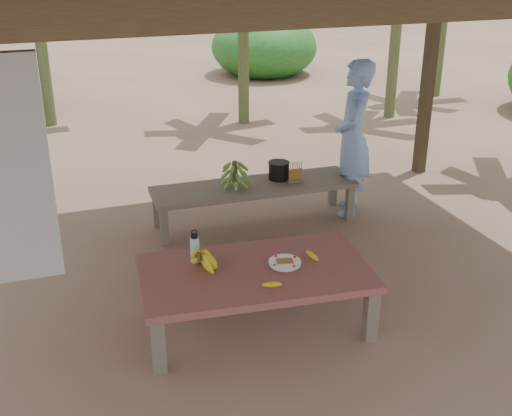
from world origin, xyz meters
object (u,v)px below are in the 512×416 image
object	(u,v)px
ripe_banana_bunch	(199,260)
woman	(353,139)
cooking_pot	(279,171)
bench	(254,190)
work_table	(255,277)
plate	(285,263)
water_flask	(195,248)

from	to	relation	value
ripe_banana_bunch	woman	distance (m)	2.77
cooking_pot	bench	bearing A→B (deg)	-164.84
work_table	cooking_pot	bearing A→B (deg)	69.39
plate	woman	bearing A→B (deg)	50.48
water_flask	woman	xyz separation A→B (m)	(2.17, 1.55, 0.25)
bench	plate	bearing A→B (deg)	-100.22
plate	ripe_banana_bunch	bearing A→B (deg)	167.53
work_table	water_flask	size ratio (longest dim) A/B	6.64
bench	ripe_banana_bunch	distance (m)	2.02
ripe_banana_bunch	work_table	bearing A→B (deg)	-19.28
bench	woman	bearing A→B (deg)	-0.38
bench	water_flask	distance (m)	1.91
ripe_banana_bunch	cooking_pot	bearing A→B (deg)	53.09
bench	woman	distance (m)	1.22
work_table	cooking_pot	distance (m)	2.17
bench	plate	size ratio (longest dim) A/B	8.49
woman	cooking_pot	bearing A→B (deg)	-71.41
ripe_banana_bunch	plate	xyz separation A→B (m)	(0.66, -0.15, -0.06)
ripe_banana_bunch	water_flask	bearing A→B (deg)	89.27
bench	work_table	bearing A→B (deg)	-107.33
work_table	bench	distance (m)	1.97
bench	water_flask	xyz separation A→B (m)	(-1.04, -1.58, 0.22)
water_flask	bench	bearing A→B (deg)	56.54
work_table	woman	size ratio (longest dim) A/B	1.09
bench	woman	xyz separation A→B (m)	(1.13, -0.03, 0.47)
work_table	plate	size ratio (longest dim) A/B	7.22
plate	bench	bearing A→B (deg)	78.42
plate	work_table	bearing A→B (deg)	179.58
ripe_banana_bunch	plate	size ratio (longest dim) A/B	1.03
bench	water_flask	size ratio (longest dim) A/B	7.81
water_flask	cooking_pot	distance (m)	2.15
bench	cooking_pot	size ratio (longest dim) A/B	9.94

